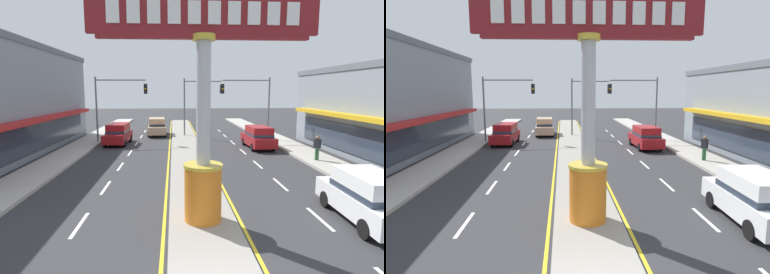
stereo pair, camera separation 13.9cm
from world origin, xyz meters
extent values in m
cube|color=gray|center=(0.00, 18.00, 0.07)|extent=(2.52, 52.00, 0.14)
cube|color=#ADA89E|center=(-9.18, 16.00, 0.09)|extent=(2.64, 60.00, 0.18)
cube|color=#ADA89E|center=(9.18, 16.00, 0.09)|extent=(2.64, 60.00, 0.18)
cube|color=silver|center=(-4.56, 4.80, 0.00)|extent=(0.14, 2.20, 0.01)
cube|color=silver|center=(-4.56, 9.20, 0.00)|extent=(0.14, 2.20, 0.01)
cube|color=silver|center=(-4.56, 13.60, 0.00)|extent=(0.14, 2.20, 0.01)
cube|color=silver|center=(-4.56, 18.00, 0.00)|extent=(0.14, 2.20, 0.01)
cube|color=silver|center=(-4.56, 22.40, 0.00)|extent=(0.14, 2.20, 0.01)
cube|color=silver|center=(-4.56, 26.80, 0.00)|extent=(0.14, 2.20, 0.01)
cube|color=silver|center=(-4.56, 31.20, 0.00)|extent=(0.14, 2.20, 0.01)
cube|color=silver|center=(4.56, 4.80, 0.00)|extent=(0.14, 2.20, 0.01)
cube|color=silver|center=(4.56, 9.20, 0.00)|extent=(0.14, 2.20, 0.01)
cube|color=silver|center=(4.56, 13.60, 0.00)|extent=(0.14, 2.20, 0.01)
cube|color=silver|center=(4.56, 18.00, 0.00)|extent=(0.14, 2.20, 0.01)
cube|color=silver|center=(4.56, 22.40, 0.00)|extent=(0.14, 2.20, 0.01)
cube|color=silver|center=(4.56, 26.80, 0.00)|extent=(0.14, 2.20, 0.01)
cube|color=silver|center=(4.56, 31.20, 0.00)|extent=(0.14, 2.20, 0.01)
cube|color=yellow|center=(-1.44, 18.00, 0.00)|extent=(0.12, 52.00, 0.01)
cube|color=yellow|center=(1.44, 18.00, 0.00)|extent=(0.12, 52.00, 0.01)
cylinder|color=orange|center=(0.00, 4.67, 1.15)|extent=(1.37, 1.37, 2.01)
cylinder|color=gold|center=(0.00, 4.67, 2.21)|extent=(1.43, 1.43, 0.12)
cylinder|color=#B7B7BC|center=(0.00, 4.67, 4.48)|extent=(0.52, 0.52, 4.65)
cylinder|color=gold|center=(0.00, 4.67, 6.70)|extent=(0.82, 0.82, 0.20)
cube|color=maroon|center=(0.00, 4.67, 7.48)|extent=(7.89, 0.24, 1.36)
cube|color=maroon|center=(0.00, 4.67, 6.72)|extent=(7.26, 0.29, 0.16)
cube|color=white|center=(-3.02, 4.52, 7.48)|extent=(0.43, 0.06, 0.75)
cube|color=white|center=(-2.35, 4.52, 7.48)|extent=(0.43, 0.06, 0.75)
cube|color=white|center=(-1.68, 4.52, 7.48)|extent=(0.43, 0.06, 0.75)
cube|color=white|center=(-1.01, 4.52, 7.48)|extent=(0.43, 0.06, 0.75)
cube|color=white|center=(-0.34, 4.52, 7.48)|extent=(0.43, 0.06, 0.75)
cube|color=white|center=(0.34, 4.52, 7.48)|extent=(0.43, 0.06, 0.75)
cube|color=white|center=(1.01, 4.52, 7.48)|extent=(0.43, 0.06, 0.75)
cube|color=white|center=(1.68, 4.52, 7.48)|extent=(0.43, 0.06, 0.75)
cube|color=white|center=(2.35, 4.52, 7.48)|extent=(0.43, 0.06, 0.75)
cube|color=white|center=(3.02, 4.52, 7.48)|extent=(0.43, 0.06, 0.75)
cube|color=#B21E1E|center=(-10.67, 17.08, 2.87)|extent=(0.90, 21.06, 0.30)
cube|color=#283342|center=(-11.08, 17.08, 1.50)|extent=(0.08, 20.32, 2.00)
cube|color=gold|center=(11.05, 12.37, 3.16)|extent=(0.90, 20.09, 0.30)
cube|color=#283342|center=(11.46, 12.37, 1.50)|extent=(0.08, 19.38, 2.00)
cylinder|color=slate|center=(-8.26, 23.04, 3.10)|extent=(0.16, 0.16, 6.20)
cylinder|color=slate|center=(-5.95, 23.04, 5.90)|extent=(4.62, 0.12, 0.12)
cube|color=black|center=(-3.64, 22.88, 5.09)|extent=(0.32, 0.24, 0.92)
sphere|color=black|center=(-3.64, 22.74, 5.39)|extent=(0.17, 0.17, 0.17)
sphere|color=yellow|center=(-3.64, 22.74, 5.09)|extent=(0.17, 0.17, 0.17)
sphere|color=black|center=(-3.64, 22.74, 4.79)|extent=(0.17, 0.17, 0.17)
cylinder|color=slate|center=(8.26, 23.35, 3.10)|extent=(0.16, 0.16, 6.20)
cylinder|color=slate|center=(5.95, 23.35, 5.90)|extent=(4.62, 0.12, 0.12)
cube|color=black|center=(3.64, 23.19, 5.09)|extent=(0.32, 0.24, 0.92)
sphere|color=black|center=(3.64, 23.05, 5.39)|extent=(0.17, 0.17, 0.17)
sphere|color=yellow|center=(3.64, 23.05, 5.09)|extent=(0.17, 0.17, 0.17)
sphere|color=black|center=(3.64, 23.05, 4.79)|extent=(0.17, 0.17, 0.17)
cylinder|color=slate|center=(0.11, 26.73, 3.10)|extent=(0.16, 0.16, 6.20)
cylinder|color=slate|center=(2.09, 26.73, 5.90)|extent=(3.96, 0.12, 0.12)
cube|color=black|center=(4.07, 26.57, 5.09)|extent=(0.32, 0.24, 0.92)
sphere|color=black|center=(4.07, 26.43, 5.39)|extent=(0.17, 0.17, 0.17)
sphere|color=yellow|center=(4.07, 26.43, 5.09)|extent=(0.17, 0.17, 0.17)
sphere|color=black|center=(4.07, 26.43, 4.79)|extent=(0.17, 0.17, 0.17)
cube|color=white|center=(6.21, 4.52, 0.70)|extent=(2.04, 4.66, 0.80)
cube|color=white|center=(6.21, 4.34, 1.50)|extent=(1.76, 2.90, 0.80)
cube|color=#283342|center=(6.21, 4.34, 1.22)|extent=(1.80, 2.93, 0.24)
cylinder|color=black|center=(5.38, 5.97, 0.34)|extent=(0.24, 0.69, 0.68)
cylinder|color=black|center=(7.13, 5.92, 0.34)|extent=(0.24, 0.69, 0.68)
cylinder|color=black|center=(5.29, 3.12, 0.34)|extent=(0.24, 0.69, 0.68)
cube|color=maroon|center=(6.21, 19.53, 0.70)|extent=(2.04, 4.66, 0.80)
cube|color=maroon|center=(6.22, 19.35, 1.50)|extent=(1.76, 2.90, 0.80)
cube|color=#283342|center=(6.22, 19.35, 1.22)|extent=(1.80, 2.93, 0.24)
cylinder|color=black|center=(5.29, 20.93, 0.34)|extent=(0.24, 0.69, 0.68)
cylinder|color=black|center=(7.04, 20.99, 0.34)|extent=(0.24, 0.69, 0.68)
cylinder|color=black|center=(5.38, 18.08, 0.34)|extent=(0.24, 0.69, 0.68)
cylinder|color=black|center=(7.13, 18.13, 0.34)|extent=(0.24, 0.69, 0.68)
cube|color=maroon|center=(-6.21, 22.16, 0.70)|extent=(2.10, 4.68, 0.80)
cube|color=maroon|center=(-6.20, 22.35, 1.50)|extent=(1.80, 2.92, 0.80)
cube|color=#283342|center=(-6.20, 22.35, 1.22)|extent=(1.84, 2.95, 0.24)
cylinder|color=black|center=(-5.40, 20.70, 0.34)|extent=(0.25, 0.69, 0.68)
cylinder|color=black|center=(-7.15, 20.78, 0.34)|extent=(0.25, 0.69, 0.68)
cylinder|color=black|center=(-5.27, 23.55, 0.34)|extent=(0.25, 0.69, 0.68)
cylinder|color=black|center=(-7.02, 23.63, 0.34)|extent=(0.25, 0.69, 0.68)
cube|color=tan|center=(-2.91, 27.73, 0.70)|extent=(2.17, 4.70, 0.80)
cube|color=tan|center=(-2.92, 27.91, 1.50)|extent=(1.84, 2.95, 0.80)
cube|color=#283342|center=(-2.92, 27.91, 1.22)|extent=(1.88, 2.98, 0.24)
cylinder|color=black|center=(-1.95, 26.35, 0.34)|extent=(0.26, 0.69, 0.68)
cylinder|color=black|center=(-3.70, 26.25, 0.34)|extent=(0.26, 0.69, 0.68)
cylinder|color=black|center=(-2.12, 29.20, 0.34)|extent=(0.26, 0.69, 0.68)
cylinder|color=black|center=(-3.87, 29.10, 0.34)|extent=(0.26, 0.69, 0.68)
cylinder|color=#336B3D|center=(8.71, 13.92, 0.61)|extent=(0.14, 0.14, 0.85)
cylinder|color=#336B3D|center=(8.85, 13.92, 0.61)|extent=(0.14, 0.14, 0.85)
cube|color=black|center=(8.78, 13.92, 1.34)|extent=(0.39, 0.46, 0.62)
sphere|color=#8C6647|center=(8.78, 13.92, 1.76)|extent=(0.22, 0.22, 0.22)
camera|label=1|loc=(-1.05, -6.07, 4.90)|focal=28.52mm
camera|label=2|loc=(-0.92, -6.08, 4.90)|focal=28.52mm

